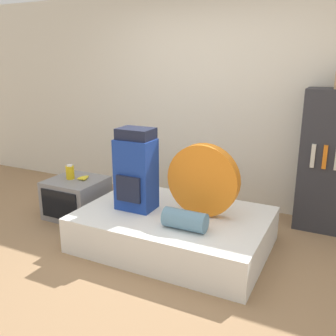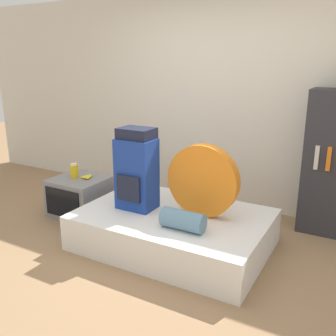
{
  "view_description": "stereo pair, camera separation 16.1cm",
  "coord_description": "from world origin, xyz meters",
  "px_view_note": "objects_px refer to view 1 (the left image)",
  "views": [
    {
      "loc": [
        1.56,
        -2.58,
        1.8
      ],
      "look_at": [
        0.03,
        0.48,
        0.8
      ],
      "focal_mm": 40.0,
      "sensor_mm": 36.0,
      "label": 1
    },
    {
      "loc": [
        1.7,
        -2.51,
        1.8
      ],
      "look_at": [
        0.03,
        0.48,
        0.8
      ],
      "focal_mm": 40.0,
      "sensor_mm": 36.0,
      "label": 2
    }
  ],
  "objects_px": {
    "sleeping_roll": "(185,220)",
    "backpack": "(136,170)",
    "television": "(77,198)",
    "tent_bag": "(203,180)",
    "canister": "(70,172)"
  },
  "relations": [
    {
      "from": "tent_bag",
      "to": "canister",
      "type": "relative_size",
      "value": 4.12
    },
    {
      "from": "backpack",
      "to": "sleeping_roll",
      "type": "height_order",
      "value": "backpack"
    },
    {
      "from": "canister",
      "to": "tent_bag",
      "type": "bearing_deg",
      "value": -2.21
    },
    {
      "from": "tent_bag",
      "to": "canister",
      "type": "height_order",
      "value": "tent_bag"
    },
    {
      "from": "backpack",
      "to": "canister",
      "type": "distance_m",
      "value": 1.07
    },
    {
      "from": "backpack",
      "to": "television",
      "type": "distance_m",
      "value": 1.11
    },
    {
      "from": "sleeping_roll",
      "to": "backpack",
      "type": "bearing_deg",
      "value": 160.01
    },
    {
      "from": "backpack",
      "to": "canister",
      "type": "height_order",
      "value": "backpack"
    },
    {
      "from": "television",
      "to": "tent_bag",
      "type": "bearing_deg",
      "value": -2.33
    },
    {
      "from": "tent_bag",
      "to": "sleeping_roll",
      "type": "relative_size",
      "value": 1.78
    },
    {
      "from": "backpack",
      "to": "tent_bag",
      "type": "relative_size",
      "value": 1.17
    },
    {
      "from": "tent_bag",
      "to": "television",
      "type": "distance_m",
      "value": 1.68
    },
    {
      "from": "backpack",
      "to": "tent_bag",
      "type": "xyz_separation_m",
      "value": [
        0.65,
        0.14,
        -0.05
      ]
    },
    {
      "from": "television",
      "to": "sleeping_roll",
      "type": "bearing_deg",
      "value": -15.47
    },
    {
      "from": "backpack",
      "to": "television",
      "type": "xyz_separation_m",
      "value": [
        -0.96,
        0.21,
        -0.52
      ]
    }
  ]
}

